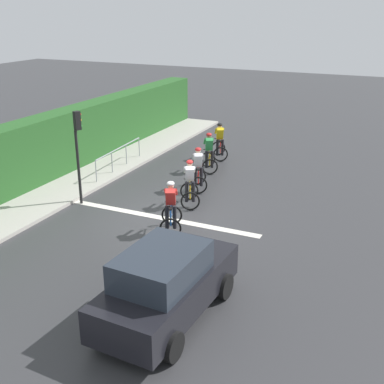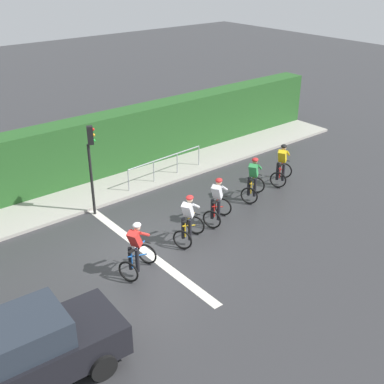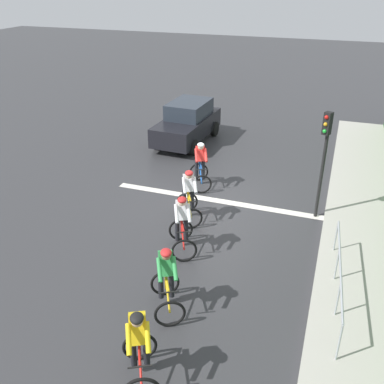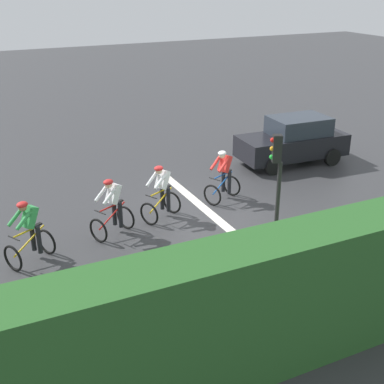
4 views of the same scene
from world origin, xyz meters
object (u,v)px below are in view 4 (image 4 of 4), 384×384
at_px(cyclist_trailing, 223,176).
at_px(car_black, 293,140).
at_px(cyclist_mid, 113,208).
at_px(cyclist_second, 29,233).
at_px(cyclist_fourth, 161,193).
at_px(traffic_light_near_crossing, 277,181).
at_px(pedestrian_railing_kerbside, 139,290).

distance_m(cyclist_trailing, car_black, 4.53).
distance_m(cyclist_mid, cyclist_trailing, 3.94).
bearing_deg(cyclist_second, cyclist_mid, -77.64).
bearing_deg(car_black, cyclist_trailing, 115.63).
bearing_deg(cyclist_mid, cyclist_fourth, -76.36).
relative_size(traffic_light_near_crossing, pedestrian_railing_kerbside, 0.87).
bearing_deg(pedestrian_railing_kerbside, traffic_light_near_crossing, -78.06).
bearing_deg(cyclist_fourth, cyclist_trailing, -80.07).
bearing_deg(cyclist_fourth, car_black, -69.64).
relative_size(cyclist_mid, car_black, 0.40).
distance_m(cyclist_second, cyclist_mid, 2.33).
height_order(cyclist_second, cyclist_fourth, same).
bearing_deg(cyclist_fourth, traffic_light_near_crossing, -158.65).
distance_m(cyclist_fourth, pedestrian_railing_kerbside, 4.98).
height_order(cyclist_mid, car_black, car_black).
relative_size(cyclist_fourth, pedestrian_railing_kerbside, 0.43).
distance_m(cyclist_mid, car_black, 8.40).
height_order(car_black, pedestrian_railing_kerbside, car_black).
distance_m(car_black, pedestrian_railing_kerbside, 10.99).
bearing_deg(cyclist_fourth, cyclist_second, 102.89).
bearing_deg(cyclist_mid, cyclist_trailing, -78.53).
xyz_separation_m(cyclist_fourth, car_black, (2.36, -6.35, 0.08)).
bearing_deg(traffic_light_near_crossing, cyclist_second, 62.66).
bearing_deg(cyclist_trailing, traffic_light_near_crossing, 168.04).
xyz_separation_m(cyclist_second, cyclist_fourth, (0.89, -3.87, 0.00)).
relative_size(cyclist_mid, traffic_light_near_crossing, 0.50).
bearing_deg(car_black, cyclist_mid, 109.05).
bearing_deg(car_black, traffic_light_near_crossing, 140.43).
bearing_deg(traffic_light_near_crossing, cyclist_mid, 42.94).
distance_m(cyclist_fourth, car_black, 6.77).
distance_m(cyclist_fourth, cyclist_trailing, 2.30).
xyz_separation_m(cyclist_trailing, pedestrian_railing_kerbside, (-4.80, 4.58, 0.00)).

